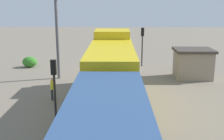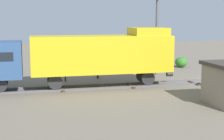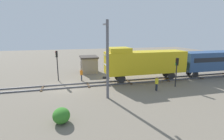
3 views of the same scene
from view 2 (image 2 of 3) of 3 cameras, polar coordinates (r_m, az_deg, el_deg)
name	(u,v)px [view 2 (image 2 of 3)]	position (r m, az deg, el deg)	size (l,w,h in m)	color
ground_plane	(222,82)	(31.60, 17.78, -1.86)	(100.48, 100.48, 0.00)	#756B5B
railway_track	(222,81)	(31.59, 17.79, -1.73)	(2.40, 66.99, 0.16)	#595960
locomotive	(104,53)	(27.25, -1.30, 2.83)	(2.90, 11.60, 4.60)	gold
traffic_signal_mid	(65,53)	(30.19, -7.83, 2.88)	(0.32, 0.34, 3.63)	#262628
worker_near_track	(214,76)	(28.30, 16.63, -0.95)	(0.38, 0.38, 1.70)	#262B38
worker_by_signal	(98,68)	(31.61, -2.41, 0.38)	(0.38, 0.38, 1.70)	#262B38
catenary_mast	(157,32)	(33.70, 7.51, 6.30)	(1.94, 0.28, 7.91)	#595960
bush_near	(181,62)	(39.59, 11.40, 1.28)	(1.59, 1.30, 1.15)	#337926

